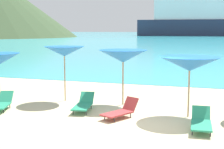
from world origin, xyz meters
The scene contains 10 objects.
ground_plane centered at (0.00, 10.00, -0.15)m, with size 50.00×100.00×0.30m, color beige.
ocean_water centered at (0.00, 227.83, 0.01)m, with size 650.00×440.00×0.02m, color #38B7CC.
umbrella_3 centered at (-3.98, 2.71, 2.16)m, with size 1.80×1.80×2.38m.
umbrella_4 centered at (-1.35, 2.74, 2.02)m, with size 2.07×2.07×2.28m.
umbrella_5 centered at (1.41, 1.63, 1.90)m, with size 2.24×2.24×2.15m.
lounge_chair_0 centered at (1.94, 0.15, 0.26)m, with size 0.70×1.62×0.61m.
lounge_chair_4 centered at (-2.51, 1.30, 0.26)m, with size 0.84×1.75×0.60m.
lounge_chair_5 centered at (-5.61, 0.49, 0.25)m, with size 1.04×1.67×0.61m.
lounge_chair_7 centered at (-0.83, 0.74, 0.26)m, with size 1.15×1.55×0.66m.
cruise_ship centered at (-4.88, 163.32, 9.06)m, with size 68.26×15.01×23.46m.
Camera 1 is at (2.38, -10.12, 3.09)m, focal length 52.63 mm.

